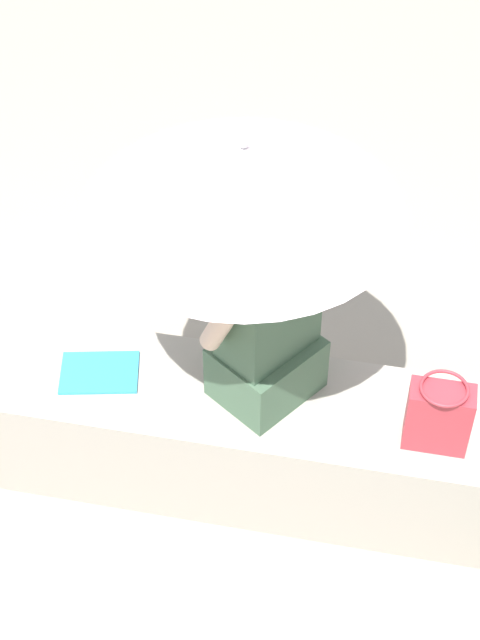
% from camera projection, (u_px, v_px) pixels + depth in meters
% --- Properties ---
extents(ground_plane, '(14.00, 14.00, 0.00)m').
position_uv_depth(ground_plane, '(216.00, 471.00, 3.91)').
color(ground_plane, '#9E9384').
extents(stone_bench, '(2.97, 0.48, 0.47)m').
position_uv_depth(stone_bench, '(215.00, 433.00, 3.75)').
color(stone_bench, '#A8A093').
rests_on(stone_bench, ground).
extents(person_seated, '(0.43, 0.50, 0.90)m').
position_uv_depth(person_seated, '(268.00, 311.00, 3.31)').
color(person_seated, '#47664C').
rests_on(person_seated, stone_bench).
extents(parasol, '(0.99, 0.99, 1.05)m').
position_uv_depth(parasol, '(244.00, 179.00, 2.96)').
color(parasol, '#B7B7BC').
rests_on(parasol, stone_bench).
extents(handbag_black, '(0.21, 0.16, 0.28)m').
position_uv_depth(handbag_black, '(439.00, 416.00, 3.32)').
color(handbag_black, '#B2333D').
rests_on(handbag_black, stone_bench).
extents(magazine, '(0.32, 0.26, 0.01)m').
position_uv_depth(magazine, '(99.00, 373.00, 3.63)').
color(magazine, '#339ED1').
rests_on(magazine, stone_bench).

